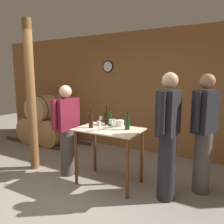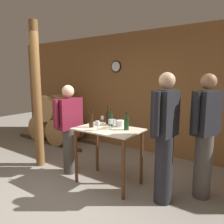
{
  "view_description": "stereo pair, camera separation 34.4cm",
  "coord_description": "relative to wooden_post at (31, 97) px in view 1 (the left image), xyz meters",
  "views": [
    {
      "loc": [
        1.89,
        -1.99,
        1.71
      ],
      "look_at": [
        0.24,
        0.99,
        1.16
      ],
      "focal_mm": 35.0,
      "sensor_mm": 36.0,
      "label": 1
    },
    {
      "loc": [
        2.18,
        -1.8,
        1.71
      ],
      "look_at": [
        0.24,
        0.99,
        1.16
      ],
      "focal_mm": 35.0,
      "sensor_mm": 36.0,
      "label": 2
    }
  ],
  "objects": [
    {
      "name": "wine_bottle_center",
      "position": [
        1.43,
        0.36,
        -0.34
      ],
      "size": [
        0.07,
        0.07,
        0.28
      ],
      "color": "#193819",
      "rests_on": "tasting_table"
    },
    {
      "name": "wooden_post",
      "position": [
        0.0,
        0.0,
        0.0
      ],
      "size": [
        0.16,
        0.16,
        2.7
      ],
      "color": "brown",
      "rests_on": "ground_plane"
    },
    {
      "name": "back_wall",
      "position": [
        1.28,
        1.92,
        0.0
      ],
      "size": [
        8.4,
        0.08,
        2.7
      ],
      "color": "brown",
      "rests_on": "ground_plane"
    },
    {
      "name": "person_visitor_bearded",
      "position": [
        0.72,
        0.1,
        -0.52
      ],
      "size": [
        0.29,
        0.58,
        1.57
      ],
      "color": "#4C4742",
      "rests_on": "ground_plane"
    },
    {
      "name": "wine_glass_near_right",
      "position": [
        1.56,
        0.26,
        -0.35
      ],
      "size": [
        0.07,
        0.07,
        0.14
      ],
      "color": "silver",
      "rests_on": "tasting_table"
    },
    {
      "name": "wine_bottle_right",
      "position": [
        1.8,
        0.25,
        -0.34
      ],
      "size": [
        0.08,
        0.08,
        0.27
      ],
      "color": "#193819",
      "rests_on": "tasting_table"
    },
    {
      "name": "person_host",
      "position": [
        2.45,
        0.15,
        -0.41
      ],
      "size": [
        0.25,
        0.59,
        1.77
      ],
      "color": "#232328",
      "rests_on": "ground_plane"
    },
    {
      "name": "tasting_table",
      "position": [
        1.53,
        0.16,
        -0.63
      ],
      "size": [
        1.02,
        0.66,
        0.91
      ],
      "color": "beige",
      "rests_on": "ground_plane"
    },
    {
      "name": "ground_plane",
      "position": [
        1.28,
        -0.73,
        -1.35
      ],
      "size": [
        14.0,
        14.0,
        0.0
      ],
      "primitive_type": "plane",
      "color": "gray"
    },
    {
      "name": "wine_glass_far_side",
      "position": [
        1.57,
        0.16,
        -0.33
      ],
      "size": [
        0.06,
        0.06,
        0.15
      ],
      "color": "silver",
      "rests_on": "tasting_table"
    },
    {
      "name": "wine_glass_near_center",
      "position": [
        1.46,
        -0.03,
        -0.34
      ],
      "size": [
        0.06,
        0.06,
        0.15
      ],
      "color": "silver",
      "rests_on": "tasting_table"
    },
    {
      "name": "ice_bucket",
      "position": [
        1.6,
        0.38,
        -0.39
      ],
      "size": [
        0.13,
        0.13,
        0.1
      ],
      "color": "white",
      "rests_on": "tasting_table"
    },
    {
      "name": "person_visitor_with_scarf",
      "position": [
        2.86,
        0.59,
        -0.42
      ],
      "size": [
        0.34,
        0.56,
        1.75
      ],
      "color": "#4C4742",
      "rests_on": "ground_plane"
    },
    {
      "name": "wine_glass_near_left",
      "position": [
        1.24,
        0.38,
        -0.34
      ],
      "size": [
        0.06,
        0.06,
        0.14
      ],
      "color": "silver",
      "rests_on": "tasting_table"
    },
    {
      "name": "barrel_rack",
      "position": [
        -1.0,
        1.28,
        -0.83
      ],
      "size": [
        2.35,
        0.76,
        1.26
      ],
      "color": "#4C331E",
      "rests_on": "ground_plane"
    },
    {
      "name": "wine_bottle_far_left",
      "position": [
        1.24,
        0.08,
        -0.33
      ],
      "size": [
        0.07,
        0.07,
        0.29
      ],
      "color": "black",
      "rests_on": "tasting_table"
    },
    {
      "name": "wine_bottle_left",
      "position": [
        1.33,
        0.41,
        -0.33
      ],
      "size": [
        0.07,
        0.07,
        0.31
      ],
      "color": "black",
      "rests_on": "tasting_table"
    }
  ]
}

